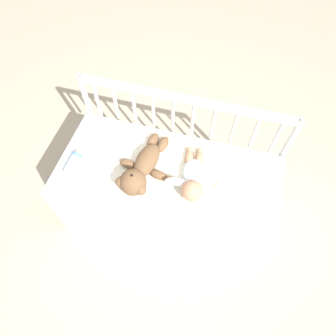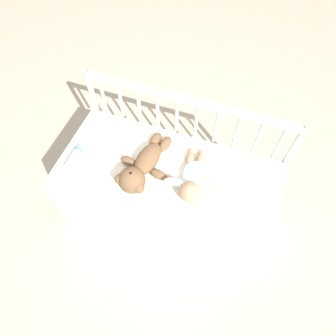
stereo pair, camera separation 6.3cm
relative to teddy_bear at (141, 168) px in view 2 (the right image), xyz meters
name	(u,v)px [view 2 (the right image)]	position (x,y,z in m)	size (l,w,h in m)	color
ground_plane	(168,212)	(0.14, 0.04, -0.60)	(12.00, 12.00, 0.00)	tan
crib_mattress	(167,196)	(0.14, 0.04, -0.33)	(1.30, 0.62, 0.54)	silver
crib_rail	(186,125)	(0.14, 0.37, 0.01)	(1.30, 0.04, 0.85)	beige
blanket	(165,170)	(0.12, 0.06, -0.06)	(0.79, 0.54, 0.01)	silver
teddy_bear	(141,168)	(0.00, 0.00, 0.00)	(0.31, 0.47, 0.15)	brown
baby	(192,179)	(0.29, 0.04, -0.02)	(0.30, 0.37, 0.12)	white
baby_bottle	(76,157)	(-0.41, -0.04, -0.03)	(0.06, 0.17, 0.06)	white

